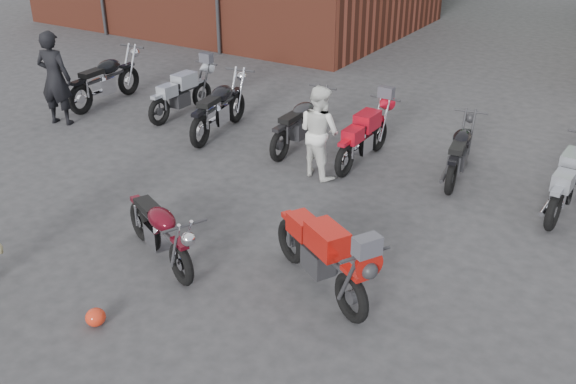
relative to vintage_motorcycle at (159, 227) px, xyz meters
The scene contains 13 objects.
ground 1.08m from the vintage_motorcycle, 48.46° to the right, with size 90.00×90.00×0.00m, color #2E2E30.
vintage_motorcycle is the anchor object (origin of this frame).
sportbike 2.21m from the vintage_motorcycle, 14.52° to the left, with size 1.99×0.66×1.15m, color #B7160F, non-canonical shape.
helmet 1.52m from the vintage_motorcycle, 79.42° to the right, with size 0.24×0.24×0.22m, color red.
person_dark 6.16m from the vintage_motorcycle, 151.73° to the left, with size 0.71×0.46×1.93m, color black.
person_light 3.57m from the vintage_motorcycle, 83.24° to the left, with size 0.78×0.61×1.60m, color silver.
row_bike_0 7.02m from the vintage_motorcycle, 141.81° to the left, with size 2.14×0.71×1.24m, color black, non-canonical shape.
row_bike_1 5.83m from the vintage_motorcycle, 127.56° to the left, with size 1.88×0.62×1.09m, color #9BA0AA, non-canonical shape.
row_bike_2 4.75m from the vintage_motorcycle, 117.88° to the left, with size 2.08×0.69×1.21m, color black, non-canonical shape.
row_bike_3 4.43m from the vintage_motorcycle, 96.17° to the left, with size 1.90×0.63×1.10m, color black, non-canonical shape.
row_bike_4 4.50m from the vintage_motorcycle, 79.34° to the left, with size 1.89×0.62×1.10m, color red, non-canonical shape.
row_bike_5 5.32m from the vintage_motorcycle, 61.96° to the left, with size 1.82×0.60×1.05m, color black, non-canonical shape.
row_bike_6 6.16m from the vintage_motorcycle, 45.72° to the left, with size 1.93×0.64×1.12m, color gray, non-canonical shape.
Camera 1 is at (4.71, -4.63, 4.74)m, focal length 40.00 mm.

